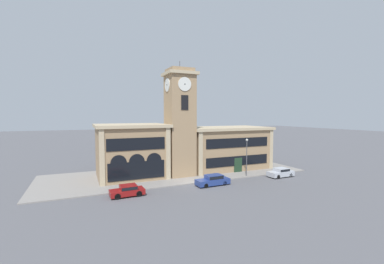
# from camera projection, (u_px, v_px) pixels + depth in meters

# --- Properties ---
(ground_plane) EXTENTS (300.00, 300.00, 0.00)m
(ground_plane) POSITION_uv_depth(u_px,v_px,m) (194.00, 184.00, 35.99)
(ground_plane) COLOR #56565B
(sidewalk_kerb) EXTENTS (41.91, 14.02, 0.15)m
(sidewalk_kerb) POSITION_uv_depth(u_px,v_px,m) (177.00, 173.00, 42.39)
(sidewalk_kerb) COLOR gray
(sidewalk_kerb) RESTS_ON ground_plane
(clock_tower) EXTENTS (4.72, 4.72, 18.10)m
(clock_tower) POSITION_uv_depth(u_px,v_px,m) (180.00, 123.00, 40.50)
(clock_tower) COLOR #9E7F5B
(clock_tower) RESTS_ON ground_plane
(town_hall_left_wing) EXTENTS (10.67, 9.17, 8.28)m
(town_hall_left_wing) POSITION_uv_depth(u_px,v_px,m) (131.00, 151.00, 39.85)
(town_hall_left_wing) COLOR #9E7F5B
(town_hall_left_wing) RESTS_ON ground_plane
(town_hall_right_wing) EXTENTS (15.35, 9.17, 7.53)m
(town_hall_right_wing) POSITION_uv_depth(u_px,v_px,m) (225.00, 147.00, 46.71)
(town_hall_right_wing) COLOR #9E7F5B
(town_hall_right_wing) RESTS_ON ground_plane
(parked_car_near) EXTENTS (4.07, 2.00, 1.32)m
(parked_car_near) POSITION_uv_depth(u_px,v_px,m) (127.00, 190.00, 30.68)
(parked_car_near) COLOR maroon
(parked_car_near) RESTS_ON ground_plane
(parked_car_mid) EXTENTS (4.80, 1.87, 1.46)m
(parked_car_mid) POSITION_uv_depth(u_px,v_px,m) (213.00, 180.00, 35.36)
(parked_car_mid) COLOR navy
(parked_car_mid) RESTS_ON ground_plane
(parked_car_far) EXTENTS (4.21, 2.01, 1.38)m
(parked_car_far) POSITION_uv_depth(u_px,v_px,m) (281.00, 172.00, 40.22)
(parked_car_far) COLOR #B2B7C1
(parked_car_far) RESTS_ON ground_plane
(street_lamp) EXTENTS (0.36, 0.36, 5.86)m
(street_lamp) POSITION_uv_depth(u_px,v_px,m) (247.00, 152.00, 39.85)
(street_lamp) COLOR #4C4C51
(street_lamp) RESTS_ON sidewalk_kerb
(fire_hydrant) EXTENTS (0.22, 0.22, 0.87)m
(fire_hydrant) POSITION_uv_depth(u_px,v_px,m) (215.00, 177.00, 37.80)
(fire_hydrant) COLOR red
(fire_hydrant) RESTS_ON sidewalk_kerb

